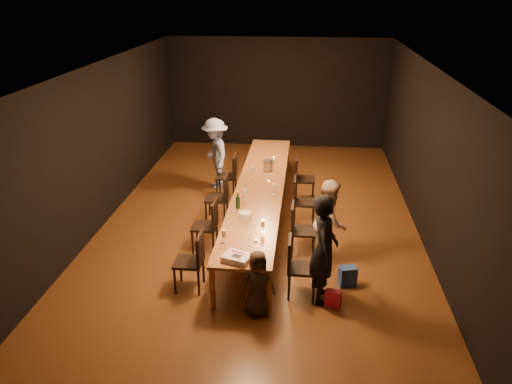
# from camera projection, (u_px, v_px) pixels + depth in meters

# --- Properties ---
(ground) EXTENTS (10.00, 10.00, 0.00)m
(ground) POSITION_uv_depth(u_px,v_px,m) (260.00, 221.00, 9.79)
(ground) COLOR #4C2F13
(ground) RESTS_ON ground
(room_shell) EXTENTS (6.04, 10.04, 3.02)m
(room_shell) POSITION_uv_depth(u_px,v_px,m) (260.00, 118.00, 8.98)
(room_shell) COLOR black
(room_shell) RESTS_ON ground
(table) EXTENTS (0.90, 6.00, 0.75)m
(table) POSITION_uv_depth(u_px,v_px,m) (260.00, 188.00, 9.52)
(table) COLOR brown
(table) RESTS_ON ground
(chair_right_0) EXTENTS (0.42, 0.42, 0.93)m
(chair_right_0) POSITION_uv_depth(u_px,v_px,m) (302.00, 267.00, 7.33)
(chair_right_0) COLOR black
(chair_right_0) RESTS_ON ground
(chair_right_1) EXTENTS (0.42, 0.42, 0.93)m
(chair_right_1) POSITION_uv_depth(u_px,v_px,m) (303.00, 230.00, 8.43)
(chair_right_1) COLOR black
(chair_right_1) RESTS_ON ground
(chair_right_2) EXTENTS (0.42, 0.42, 0.93)m
(chair_right_2) POSITION_uv_depth(u_px,v_px,m) (304.00, 201.00, 9.53)
(chair_right_2) COLOR black
(chair_right_2) RESTS_ON ground
(chair_right_3) EXTENTS (0.42, 0.42, 0.93)m
(chair_right_3) POSITION_uv_depth(u_px,v_px,m) (305.00, 179.00, 10.63)
(chair_right_3) COLOR black
(chair_right_3) RESTS_ON ground
(chair_left_0) EXTENTS (0.42, 0.42, 0.93)m
(chair_left_0) POSITION_uv_depth(u_px,v_px,m) (189.00, 261.00, 7.49)
(chair_left_0) COLOR black
(chair_left_0) RESTS_ON ground
(chair_left_1) EXTENTS (0.42, 0.42, 0.93)m
(chair_left_1) POSITION_uv_depth(u_px,v_px,m) (204.00, 225.00, 8.59)
(chair_left_1) COLOR black
(chair_left_1) RESTS_ON ground
(chair_left_2) EXTENTS (0.42, 0.42, 0.93)m
(chair_left_2) POSITION_uv_depth(u_px,v_px,m) (217.00, 198.00, 9.69)
(chair_left_2) COLOR black
(chair_left_2) RESTS_ON ground
(chair_left_3) EXTENTS (0.42, 0.42, 0.93)m
(chair_left_3) POSITION_uv_depth(u_px,v_px,m) (226.00, 176.00, 10.79)
(chair_left_3) COLOR black
(chair_left_3) RESTS_ON ground
(woman_birthday) EXTENTS (0.41, 0.61, 1.66)m
(woman_birthday) POSITION_uv_depth(u_px,v_px,m) (324.00, 249.00, 7.09)
(woman_birthday) COLOR black
(woman_birthday) RESTS_ON ground
(woman_tan) EXTENTS (0.55, 0.71, 1.44)m
(woman_tan) POSITION_uv_depth(u_px,v_px,m) (330.00, 221.00, 8.15)
(woman_tan) COLOR beige
(woman_tan) RESTS_ON ground
(man_blue) EXTENTS (0.98, 1.19, 1.60)m
(man_blue) POSITION_uv_depth(u_px,v_px,m) (215.00, 154.00, 11.11)
(man_blue) COLOR #93ABE3
(man_blue) RESTS_ON ground
(child) EXTENTS (0.57, 0.48, 0.99)m
(child) POSITION_uv_depth(u_px,v_px,m) (258.00, 284.00, 6.88)
(child) COLOR #392A20
(child) RESTS_ON ground
(gift_bag_red) EXTENTS (0.24, 0.17, 0.26)m
(gift_bag_red) POSITION_uv_depth(u_px,v_px,m) (333.00, 299.00, 7.17)
(gift_bag_red) COLOR #D31F4E
(gift_bag_red) RESTS_ON ground
(gift_bag_blue) EXTENTS (0.29, 0.23, 0.32)m
(gift_bag_blue) POSITION_uv_depth(u_px,v_px,m) (348.00, 276.00, 7.66)
(gift_bag_blue) COLOR #264CA8
(gift_bag_blue) RESTS_ON ground
(birthday_cake) EXTENTS (0.45, 0.41, 0.09)m
(birthday_cake) POSITION_uv_depth(u_px,v_px,m) (237.00, 257.00, 6.95)
(birthday_cake) COLOR white
(birthday_cake) RESTS_ON table
(plate_stack) EXTENTS (0.22, 0.22, 0.12)m
(plate_stack) POSITION_uv_depth(u_px,v_px,m) (245.00, 216.00, 8.16)
(plate_stack) COLOR white
(plate_stack) RESTS_ON table
(champagne_bottle) EXTENTS (0.09, 0.09, 0.31)m
(champagne_bottle) POSITION_uv_depth(u_px,v_px,m) (238.00, 200.00, 8.51)
(champagne_bottle) COLOR black
(champagne_bottle) RESTS_ON table
(ice_bucket) EXTENTS (0.20, 0.20, 0.21)m
(ice_bucket) POSITION_uv_depth(u_px,v_px,m) (268.00, 165.00, 10.26)
(ice_bucket) COLOR #A5A5A9
(ice_bucket) RESTS_ON table
(wineglass_0) EXTENTS (0.06, 0.06, 0.21)m
(wineglass_0) POSITION_uv_depth(u_px,v_px,m) (224.00, 236.00, 7.40)
(wineglass_0) COLOR beige
(wineglass_0) RESTS_ON table
(wineglass_1) EXTENTS (0.06, 0.06, 0.21)m
(wineglass_1) POSITION_uv_depth(u_px,v_px,m) (263.00, 226.00, 7.70)
(wineglass_1) COLOR beige
(wineglass_1) RESTS_ON table
(wineglass_2) EXTENTS (0.06, 0.06, 0.21)m
(wineglass_2) POSITION_uv_depth(u_px,v_px,m) (245.00, 194.00, 8.86)
(wineglass_2) COLOR silver
(wineglass_2) RESTS_ON table
(wineglass_3) EXTENTS (0.06, 0.06, 0.21)m
(wineglass_3) POSITION_uv_depth(u_px,v_px,m) (274.00, 189.00, 9.08)
(wineglass_3) COLOR beige
(wineglass_3) RESTS_ON table
(wineglass_4) EXTENTS (0.06, 0.06, 0.21)m
(wineglass_4) POSITION_uv_depth(u_px,v_px,m) (253.00, 172.00, 9.90)
(wineglass_4) COLOR silver
(wineglass_4) RESTS_ON table
(wineglass_5) EXTENTS (0.06, 0.06, 0.21)m
(wineglass_5) POSITION_uv_depth(u_px,v_px,m) (273.00, 164.00, 10.32)
(wineglass_5) COLOR silver
(wineglass_5) RESTS_ON table
(tealight_near) EXTENTS (0.05, 0.05, 0.03)m
(tealight_near) POSITION_uv_depth(u_px,v_px,m) (256.00, 241.00, 7.46)
(tealight_near) COLOR #B2B7B2
(tealight_near) RESTS_ON table
(tealight_mid) EXTENTS (0.05, 0.05, 0.03)m
(tealight_mid) POSITION_uv_depth(u_px,v_px,m) (269.00, 182.00, 9.67)
(tealight_mid) COLOR #B2B7B2
(tealight_mid) RESTS_ON table
(tealight_far) EXTENTS (0.05, 0.05, 0.03)m
(tealight_far) POSITION_uv_depth(u_px,v_px,m) (274.00, 158.00, 10.98)
(tealight_far) COLOR #B2B7B2
(tealight_far) RESTS_ON table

